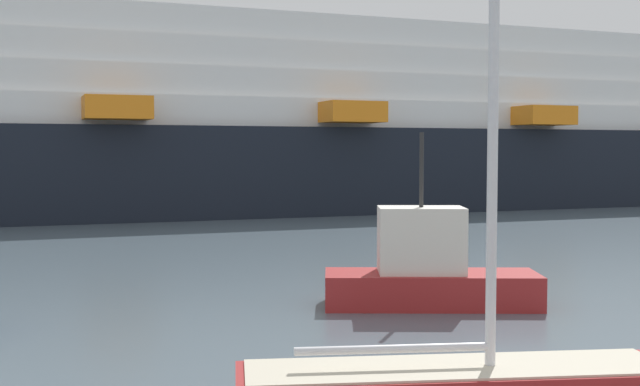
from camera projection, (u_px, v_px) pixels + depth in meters
name	position (u px, v px, depth m)	size (l,w,h in m)	color
sailboat_3	(457.00, 374.00, 13.12)	(7.46, 3.02, 12.16)	maroon
fishing_boat_1	(428.00, 271.00, 21.80)	(6.17, 3.64, 4.80)	maroon
cruise_ship	(309.00, 127.00, 58.15)	(106.30, 21.97, 18.68)	black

